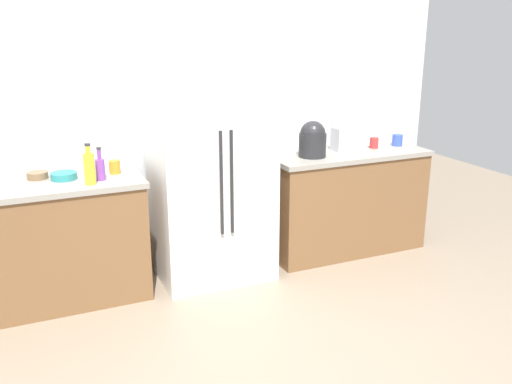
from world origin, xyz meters
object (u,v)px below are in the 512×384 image
refrigerator (211,172)px  cup_c (115,167)px  bottle_b (100,168)px  bowl_a (64,176)px  bowl_b (37,175)px  rice_cooker (313,140)px  cup_a (374,143)px  bottle_a (89,167)px  cup_d (397,140)px  toaster (348,138)px

refrigerator → cup_c: bearing=173.3°
refrigerator → bottle_b: refrigerator is taller
cup_c → bowl_a: cup_c is taller
bowl_a → bowl_b: same height
rice_cooker → cup_a: bearing=6.2°
rice_cooker → bottle_a: size_ratio=1.05×
refrigerator → bowl_b: refrigerator is taller
bottle_a → cup_d: (2.72, 0.18, -0.07)m
cup_d → cup_c: bearing=179.0°
bottle_b → cup_c: (0.12, 0.15, -0.04)m
bottle_b → cup_d: 2.64m
bottle_b → bowl_a: (-0.24, 0.13, -0.06)m
toaster → bottle_b: bearing=-176.3°
bottle_b → cup_c: 0.19m
cup_d → bowl_a: bearing=179.5°
bottle_b → cup_d: bottle_b is taller
toaster → cup_c: size_ratio=2.76×
bowl_b → cup_c: bearing=-8.0°
toaster → cup_c: toaster is taller
bottle_b → bowl_b: (-0.41, 0.22, -0.06)m
refrigerator → bottle_b: (-0.84, -0.06, 0.13)m
bowl_a → cup_c: bearing=2.9°
cup_a → bowl_b: size_ratio=0.65×
rice_cooker → cup_c: rice_cooker is taller
cup_c → bowl_a: (-0.36, -0.02, -0.02)m
cup_a → rice_cooker: bearing=-173.8°
cup_c → cup_d: size_ratio=0.98×
cup_d → bowl_b: cup_d is taller
toaster → bowl_b: (-2.54, 0.08, -0.08)m
rice_cooker → cup_c: (-1.59, 0.11, -0.09)m
toaster → bottle_a: size_ratio=0.96×
bottle_a → bowl_b: bearing=137.5°
toaster → cup_a: size_ratio=2.86×
toaster → bottle_b: (-2.13, -0.14, -0.01)m
cup_a → bowl_a: (-2.62, 0.02, -0.02)m
toaster → cup_c: bearing=179.8°
rice_cooker → cup_a: rice_cooker is taller
toaster → bottle_b: bottle_b is taller
bottle_a → bowl_b: bottle_a is taller
bottle_a → bottle_b: size_ratio=1.21×
bowl_b → toaster: bearing=-1.9°
toaster → bottle_a: bottle_a is taller
bowl_a → bowl_b: bearing=151.5°
bottle_b → bowl_b: bearing=151.6°
refrigerator → toaster: (1.29, 0.08, 0.14)m
refrigerator → rice_cooker: 0.90m
cup_d → bottle_a: bearing=-176.2°
cup_a → bowl_a: 2.62m
bottle_a → bottle_b: bearing=43.8°
toaster → bowl_b: bearing=178.1°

